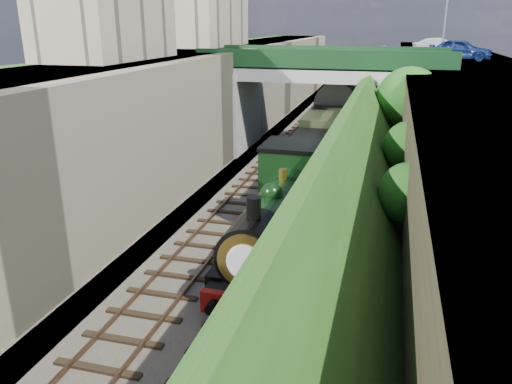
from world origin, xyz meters
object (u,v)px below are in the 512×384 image
Objects in this scene: car_silver at (439,47)px; tender at (312,170)px; tree at (411,102)px; lamppost at (447,11)px; locomotive at (281,216)px; road_bridge at (331,97)px; car_blue at (460,50)px.

tender is at bearing 152.17° from car_silver.
tree is 1.10× the size of lamppost.
locomotive is at bearing -111.71° from tree.
tree is at bearing 162.83° from car_silver.
locomotive is at bearing -106.93° from lamppost.
tender is at bearing 90.00° from locomotive.
locomotive is (0.26, -16.84, -2.18)m from road_bridge.
tree is 16.26m from car_silver.
tree is at bearing -45.22° from road_bridge.
tree is 7.17m from tender.
car_blue is 24.36m from locomotive.
lamppost is at bearing 169.77° from car_silver.
car_silver reaches higher than tender.
road_bridge is 10.91m from lamppost.
car_silver is 29.09m from locomotive.
road_bridge is 10.47m from car_blue.
road_bridge is 16.99m from locomotive.
road_bridge is 2.67× the size of lamppost.
road_bridge is 3.87× the size of car_silver.
tender is (-0.00, 7.36, -0.27)m from locomotive.
lamppost is 1.00× the size of tender.
car_silver is (-1.03, 5.37, -0.05)m from car_blue.
car_blue is (1.16, -0.51, -2.58)m from lamppost.
tree is 12.32m from lamppost.
tree is 1.10× the size of tender.
lamppost is 1.45× the size of car_silver.
road_bridge is at bearing 134.78° from tree.
locomotive is (-4.71, -11.84, -2.75)m from tree.
car_blue is 0.42× the size of locomotive.
car_blue is at bearing 70.04° from locomotive.
lamppost is 1.40× the size of car_blue.
locomotive is at bearing -89.13° from road_bridge.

